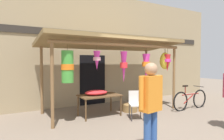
{
  "coord_description": "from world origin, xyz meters",
  "views": [
    {
      "loc": [
        -3.61,
        -4.97,
        1.73
      ],
      "look_at": [
        -0.36,
        0.83,
        1.45
      ],
      "focal_mm": 30.76,
      "sensor_mm": 36.0,
      "label": 1
    }
  ],
  "objects_px": {
    "flower_heap_on_table": "(97,92)",
    "customer_foreground": "(151,101)",
    "display_table": "(100,97)",
    "folding_chair": "(136,102)",
    "parked_bicycle": "(190,100)",
    "wicker_basket_spare": "(130,108)"
  },
  "relations": [
    {
      "from": "parked_bicycle",
      "to": "customer_foreground",
      "type": "bearing_deg",
      "value": -150.77
    },
    {
      "from": "parked_bicycle",
      "to": "customer_foreground",
      "type": "distance_m",
      "value": 4.21
    },
    {
      "from": "wicker_basket_spare",
      "to": "customer_foreground",
      "type": "xyz_separation_m",
      "value": [
        -1.52,
        -2.86,
        0.89
      ]
    },
    {
      "from": "display_table",
      "to": "customer_foreground",
      "type": "xyz_separation_m",
      "value": [
        -0.35,
        -2.85,
        0.41
      ]
    },
    {
      "from": "display_table",
      "to": "wicker_basket_spare",
      "type": "distance_m",
      "value": 1.27
    },
    {
      "from": "parked_bicycle",
      "to": "flower_heap_on_table",
      "type": "bearing_deg",
      "value": 165.73
    },
    {
      "from": "display_table",
      "to": "customer_foreground",
      "type": "height_order",
      "value": "customer_foreground"
    },
    {
      "from": "flower_heap_on_table",
      "to": "parked_bicycle",
      "type": "height_order",
      "value": "parked_bicycle"
    },
    {
      "from": "display_table",
      "to": "folding_chair",
      "type": "relative_size",
      "value": 1.55
    },
    {
      "from": "wicker_basket_spare",
      "to": "customer_foreground",
      "type": "bearing_deg",
      "value": -117.96
    },
    {
      "from": "folding_chair",
      "to": "parked_bicycle",
      "type": "relative_size",
      "value": 0.48
    },
    {
      "from": "flower_heap_on_table",
      "to": "folding_chair",
      "type": "distance_m",
      "value": 1.26
    },
    {
      "from": "folding_chair",
      "to": "parked_bicycle",
      "type": "xyz_separation_m",
      "value": [
        2.44,
        -0.03,
        -0.16
      ]
    },
    {
      "from": "flower_heap_on_table",
      "to": "customer_foreground",
      "type": "bearing_deg",
      "value": -95.22
    },
    {
      "from": "flower_heap_on_table",
      "to": "customer_foreground",
      "type": "distance_m",
      "value": 2.91
    },
    {
      "from": "display_table",
      "to": "flower_heap_on_table",
      "type": "bearing_deg",
      "value": 160.36
    },
    {
      "from": "display_table",
      "to": "folding_chair",
      "type": "xyz_separation_m",
      "value": [
        0.84,
        -0.8,
        -0.11
      ]
    },
    {
      "from": "wicker_basket_spare",
      "to": "parked_bicycle",
      "type": "bearing_deg",
      "value": -21.5
    },
    {
      "from": "wicker_basket_spare",
      "to": "flower_heap_on_table",
      "type": "bearing_deg",
      "value": 178.87
    },
    {
      "from": "flower_heap_on_table",
      "to": "folding_chair",
      "type": "bearing_deg",
      "value": -41.82
    },
    {
      "from": "parked_bicycle",
      "to": "wicker_basket_spare",
      "type": "bearing_deg",
      "value": 158.5
    },
    {
      "from": "display_table",
      "to": "parked_bicycle",
      "type": "xyz_separation_m",
      "value": [
        3.28,
        -0.83,
        -0.26
      ]
    }
  ]
}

